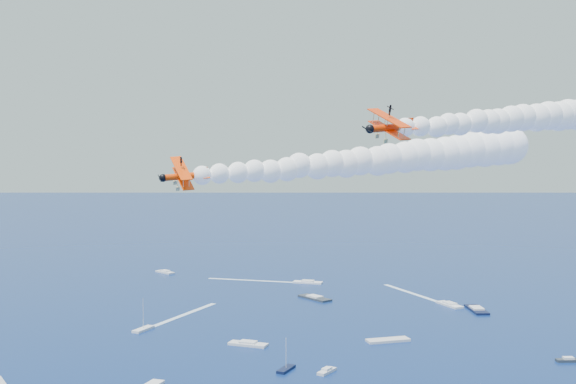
# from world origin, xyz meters

# --- Properties ---
(biplane_lead) EXTENTS (13.20, 13.60, 9.05)m
(biplane_lead) POSITION_xyz_m (13.86, 25.54, 57.35)
(biplane_lead) COLOR #FF3605
(biplane_trail) EXTENTS (11.48, 12.11, 8.36)m
(biplane_trail) POSITION_xyz_m (-15.43, 15.98, 50.11)
(biplane_trail) COLOR #FF3F05
(smoke_trail_lead) EXTENTS (64.05, 63.70, 11.31)m
(smoke_trail_lead) POSITION_xyz_m (36.47, 45.71, 59.66)
(smoke_trail_lead) COLOR white
(smoke_trail_trail) EXTENTS (63.94, 61.11, 11.31)m
(smoke_trail_trail) POSITION_xyz_m (9.17, 33.68, 52.42)
(smoke_trail_trail) COLOR white
(spectator_boats) EXTENTS (243.57, 182.26, 0.70)m
(spectator_boats) POSITION_xyz_m (-9.44, 120.02, 0.35)
(spectator_boats) COLOR white
(spectator_boats) RESTS_ON ground
(boat_wakes) EXTENTS (215.26, 112.74, 0.04)m
(boat_wakes) POSITION_xyz_m (-3.46, 158.70, 0.03)
(boat_wakes) COLOR white
(boat_wakes) RESTS_ON ground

